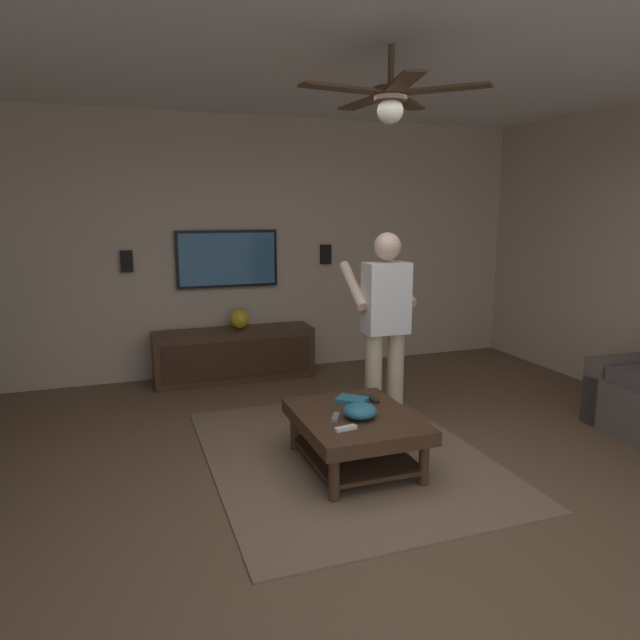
{
  "coord_description": "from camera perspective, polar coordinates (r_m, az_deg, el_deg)",
  "views": [
    {
      "loc": [
        -3.0,
        1.38,
        1.82
      ],
      "look_at": [
        0.93,
        -0.01,
        1.01
      ],
      "focal_mm": 32.09,
      "sensor_mm": 36.0,
      "label": 1
    }
  ],
  "objects": [
    {
      "name": "media_console",
      "position": [
        6.26,
        -8.53,
        -3.43
      ],
      "size": [
        0.45,
        1.7,
        0.55
      ],
      "rotation": [
        0.0,
        0.0,
        3.14
      ],
      "color": "#422B1C",
      "rests_on": "ground"
    },
    {
      "name": "wall_speaker_left",
      "position": [
        6.64,
        0.57,
        6.57
      ],
      "size": [
        0.06,
        0.12,
        0.22
      ],
      "primitive_type": "cube",
      "color": "black"
    },
    {
      "name": "remote_black",
      "position": [
        4.37,
        5.29,
        -7.87
      ],
      "size": [
        0.15,
        0.04,
        0.02
      ],
      "primitive_type": "cube",
      "rotation": [
        0.0,
        0.0,
        6.28
      ],
      "color": "black",
      "rests_on": "coffee_table"
    },
    {
      "name": "coffee_table",
      "position": [
        4.13,
        3.52,
        -10.68
      ],
      "size": [
        1.0,
        0.8,
        0.4
      ],
      "color": "#422B1C",
      "rests_on": "ground"
    },
    {
      "name": "ground_plane",
      "position": [
        3.77,
        4.81,
        -17.92
      ],
      "size": [
        7.85,
        7.85,
        0.0
      ],
      "primitive_type": "plane",
      "color": "brown"
    },
    {
      "name": "ceiling_fan",
      "position": [
        3.76,
        7.09,
        21.09
      ],
      "size": [
        1.2,
        1.06,
        0.46
      ],
      "color": "#4C3828"
    },
    {
      "name": "book",
      "position": [
        4.32,
        3.21,
        -7.99
      ],
      "size": [
        0.27,
        0.27,
        0.04
      ],
      "primitive_type": "cube",
      "rotation": [
        0.0,
        0.0,
        3.97
      ],
      "color": "teal",
      "rests_on": "coffee_table"
    },
    {
      "name": "person_standing",
      "position": [
        4.73,
        6.48,
        0.09
      ],
      "size": [
        0.54,
        0.54,
        1.64
      ],
      "rotation": [
        0.0,
        0.0,
        -0.02
      ],
      "color": "#C6B793",
      "rests_on": "ground"
    },
    {
      "name": "vase_round",
      "position": [
        6.24,
        -8.04,
        0.15
      ],
      "size": [
        0.22,
        0.22,
        0.22
      ],
      "primitive_type": "sphere",
      "color": "gold",
      "rests_on": "media_console"
    },
    {
      "name": "bowl",
      "position": [
        4.0,
        4.02,
        -9.04
      ],
      "size": [
        0.23,
        0.23,
        0.1
      ],
      "primitive_type": "ellipsoid",
      "color": "teal",
      "rests_on": "coffee_table"
    },
    {
      "name": "area_rug",
      "position": [
        4.42,
        2.43,
        -13.28
      ],
      "size": [
        2.5,
        1.98,
        0.01
      ],
      "primitive_type": "cube",
      "color": "#7A604C",
      "rests_on": "ground"
    },
    {
      "name": "ceiling_slab",
      "position": [
        3.46,
        5.67,
        28.42
      ],
      "size": [
        6.7,
        6.74,
        0.1
      ],
      "primitive_type": "cube",
      "color": "white"
    },
    {
      "name": "wall_back_tv",
      "position": [
        6.46,
        -7.2,
        7.21
      ],
      "size": [
        0.1,
        6.74,
        2.81
      ],
      "primitive_type": "cube",
      "color": "#BCA893",
      "rests_on": "ground"
    },
    {
      "name": "wall_speaker_right",
      "position": [
        6.24,
        -18.71,
        5.57
      ],
      "size": [
        0.06,
        0.12,
        0.22
      ],
      "primitive_type": "cube",
      "color": "black"
    },
    {
      "name": "tv",
      "position": [
        6.33,
        -9.22,
        6.04
      ],
      "size": [
        0.05,
        1.1,
        0.62
      ],
      "rotation": [
        0.0,
        0.0,
        3.14
      ],
      "color": "black"
    },
    {
      "name": "remote_grey",
      "position": [
        3.99,
        1.58,
        -9.68
      ],
      "size": [
        0.15,
        0.11,
        0.02
      ],
      "primitive_type": "cube",
      "rotation": [
        0.0,
        0.0,
        2.66
      ],
      "color": "slate",
      "rests_on": "coffee_table"
    },
    {
      "name": "remote_white",
      "position": [
        3.81,
        2.58,
        -10.73
      ],
      "size": [
        0.06,
        0.15,
        0.02
      ],
      "primitive_type": "cube",
      "rotation": [
        0.0,
        0.0,
        4.84
      ],
      "color": "white",
      "rests_on": "coffee_table"
    }
  ]
}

